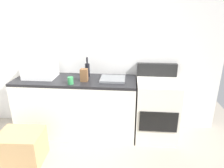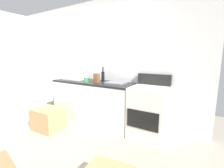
% 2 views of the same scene
% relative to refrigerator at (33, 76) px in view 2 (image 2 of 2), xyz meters
% --- Properties ---
extents(ground_plane, '(6.00, 6.00, 0.00)m').
position_rel_refrigerator_xyz_m(ground_plane, '(1.75, -1.15, -0.88)').
color(ground_plane, '#9E9384').
extents(wall_back, '(5.00, 0.10, 2.60)m').
position_rel_refrigerator_xyz_m(wall_back, '(1.75, 0.40, 0.42)').
color(wall_back, silver).
rests_on(wall_back, ground_plane).
extents(kitchen_counter, '(1.80, 0.60, 0.90)m').
position_rel_refrigerator_xyz_m(kitchen_counter, '(2.05, 0.05, -0.43)').
color(kitchen_counter, silver).
rests_on(kitchen_counter, ground_plane).
extents(refrigerator, '(0.68, 0.66, 1.76)m').
position_rel_refrigerator_xyz_m(refrigerator, '(0.00, 0.00, 0.00)').
color(refrigerator, silver).
rests_on(refrigerator, ground_plane).
extents(stove_oven, '(0.60, 0.61, 1.10)m').
position_rel_refrigerator_xyz_m(stove_oven, '(3.27, 0.06, -0.41)').
color(stove_oven, silver).
rests_on(stove_oven, ground_plane).
extents(microwave, '(0.46, 0.34, 0.27)m').
position_rel_refrigerator_xyz_m(microwave, '(1.51, 0.09, 0.16)').
color(microwave, white).
rests_on(microwave, kitchen_counter).
extents(sink_basin, '(0.36, 0.32, 0.03)m').
position_rel_refrigerator_xyz_m(sink_basin, '(2.61, 0.07, 0.04)').
color(sink_basin, slate).
rests_on(sink_basin, kitchen_counter).
extents(wine_bottle, '(0.07, 0.07, 0.30)m').
position_rel_refrigerator_xyz_m(wine_bottle, '(2.21, 0.19, 0.13)').
color(wine_bottle, black).
rests_on(wine_bottle, kitchen_counter).
extents(coffee_mug, '(0.08, 0.08, 0.10)m').
position_rel_refrigerator_xyz_m(coffee_mug, '(2.05, -0.16, 0.07)').
color(coffee_mug, '#338C4C').
rests_on(coffee_mug, kitchen_counter).
extents(knife_block, '(0.10, 0.10, 0.18)m').
position_rel_refrigerator_xyz_m(knife_block, '(2.21, -0.02, 0.11)').
color(knife_block, brown).
rests_on(knife_block, kitchen_counter).
extents(cardboard_box_medium, '(0.55, 0.45, 0.42)m').
position_rel_refrigerator_xyz_m(cardboard_box_medium, '(1.50, -0.68, -0.67)').
color(cardboard_box_medium, tan).
rests_on(cardboard_box_medium, ground_plane).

